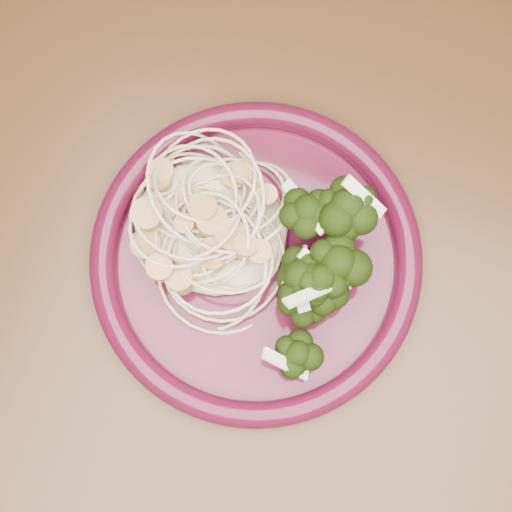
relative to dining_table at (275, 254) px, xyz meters
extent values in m
plane|color=brown|center=(0.00, 0.00, -0.65)|extent=(3.50, 3.50, 0.00)
cube|color=#472814|center=(0.00, 0.00, 0.08)|extent=(1.20, 0.80, 0.04)
cylinder|color=#450D21|center=(-0.01, -0.03, 0.10)|extent=(0.33, 0.33, 0.01)
torus|color=#45051B|center=(-0.01, -0.03, 0.11)|extent=(0.34, 0.34, 0.02)
ellipsoid|color=#C8B88E|center=(-0.05, -0.02, 0.12)|extent=(0.16, 0.15, 0.03)
ellipsoid|color=black|center=(0.05, -0.05, 0.13)|extent=(0.13, 0.18, 0.05)
camera|label=1|loc=(0.04, -0.15, 0.70)|focal=50.00mm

